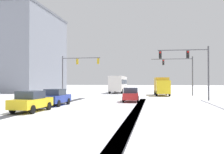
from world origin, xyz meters
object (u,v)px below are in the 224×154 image
Objects in this scene: traffic_signal_far_left at (76,67)px; bus_oncoming at (118,83)px; traffic_signal_far_right at (181,69)px; car_blue_second at (56,97)px; traffic_signal_near_right at (190,62)px; box_truck_delivery at (162,86)px; car_red_lead at (131,95)px; car_yellow_cab_third at (31,101)px.

bus_oncoming is (5.23, 12.34, -2.67)m from traffic_signal_far_left.
traffic_signal_far_right is 24.17m from car_blue_second.
box_truck_delivery is (-2.95, 12.08, -3.00)m from traffic_signal_near_right.
car_red_lead is 14.42m from box_truck_delivery.
traffic_signal_far_right is at bearing 54.41° from car_blue_second.
bus_oncoming is (2.26, 32.70, 1.18)m from car_yellow_cab_third.
car_yellow_cab_third is (0.05, -4.99, 0.00)m from car_blue_second.
car_red_lead is at bearing -105.96° from box_truck_delivery.
box_truck_delivery is (13.75, 4.13, -3.03)m from traffic_signal_far_left.
bus_oncoming is 1.47× the size of box_truck_delivery.
car_blue_second is (-13.90, -19.43, -3.66)m from traffic_signal_far_right.
traffic_signal_far_right is 4.19m from box_truck_delivery.
traffic_signal_far_left is at bearing 154.54° from traffic_signal_near_right.
traffic_signal_near_right is 23.46m from bus_oncoming.
traffic_signal_near_right is at bearing -76.26° from box_truck_delivery.
traffic_signal_far_right is 0.91× the size of box_truck_delivery.
car_red_lead is 22.55m from bus_oncoming.
traffic_signal_far_right is at bearing -35.55° from bus_oncoming.
car_blue_second is at bearing 90.54° from car_yellow_cab_third.
traffic_signal_near_right reaches higher than box_truck_delivery.
traffic_signal_far_right is at bearing 13.55° from traffic_signal_far_left.
car_red_lead is 8.89m from car_blue_second.
traffic_signal_near_right is 1.55× the size of car_red_lead.
bus_oncoming reaches higher than car_red_lead.
traffic_signal_far_right is 28.31m from car_yellow_cab_third.
car_blue_second is at bearing -140.49° from car_red_lead.
traffic_signal_near_right is 18.89m from car_yellow_cab_third.
box_truck_delivery is (-3.08, 0.07, -2.84)m from traffic_signal_far_right.
car_blue_second is at bearing -125.59° from traffic_signal_far_right.
traffic_signal_far_left reaches higher than car_red_lead.
traffic_signal_near_right is 8.09m from car_red_lead.
car_yellow_cab_third is at bearing -113.75° from box_truck_delivery.
car_red_lead is 1.01× the size of car_blue_second.
traffic_signal_far_left is 1.00× the size of traffic_signal_near_right.
car_yellow_cab_third is at bearing -122.63° from car_red_lead.
traffic_signal_far_left reaches higher than car_yellow_cab_third.
box_truck_delivery is at bearing 60.97° from car_blue_second.
car_blue_second is 4.99m from car_yellow_cab_third.
box_truck_delivery is at bearing 103.74° from traffic_signal_near_right.
box_truck_delivery is at bearing 66.25° from car_yellow_cab_third.
bus_oncoming is 11.84m from box_truck_delivery.
traffic_signal_far_left is 1.57× the size of car_blue_second.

